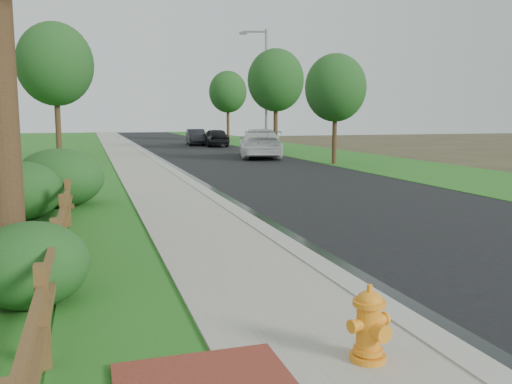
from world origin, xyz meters
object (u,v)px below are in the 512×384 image
object	(u,v)px
ranch_fence	(66,210)
streetlight	(264,83)
fire_hydrant	(369,326)
white_suv	(260,143)
dark_car_mid	(215,137)

from	to	relation	value
ranch_fence	streetlight	world-z (taller)	streetlight
fire_hydrant	streetlight	distance (m)	32.93
ranch_fence	fire_hydrant	bearing A→B (deg)	-66.15
white_suv	streetlight	size ratio (longest dim) A/B	0.71
ranch_fence	streetlight	xyz separation A→B (m)	(12.15, 24.50, 4.09)
ranch_fence	fire_hydrant	xyz separation A→B (m)	(3.03, -6.85, -0.16)
fire_hydrant	ranch_fence	bearing A→B (deg)	113.85
dark_car_mid	streetlight	world-z (taller)	streetlight
fire_hydrant	white_suv	bearing A→B (deg)	74.60
white_suv	dark_car_mid	size ratio (longest dim) A/B	1.37
ranch_fence	dark_car_mid	size ratio (longest dim) A/B	3.94
streetlight	fire_hydrant	bearing A→B (deg)	-106.22
fire_hydrant	dark_car_mid	xyz separation A→B (m)	(7.39, 38.96, 0.30)
white_suv	dark_car_mid	bearing A→B (deg)	-76.14
fire_hydrant	streetlight	xyz separation A→B (m)	(9.12, 31.35, 4.25)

